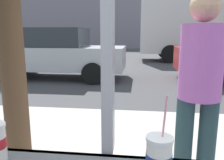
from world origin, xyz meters
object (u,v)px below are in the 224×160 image
at_px(parked_car_silver, 54,53).
at_px(box_truck, 196,29).
at_px(soda_cup_right, 159,159).
at_px(pedestrian, 199,86).

relative_size(parked_car_silver, box_truck, 0.74).
bearing_deg(soda_cup_right, pedestrian, 69.53).
bearing_deg(pedestrian, parked_car_silver, 120.03).
distance_m(parked_car_silver, box_truck, 8.03).
xyz_separation_m(parked_car_silver, pedestrian, (3.28, -5.67, 0.23)).
bearing_deg(box_truck, parked_car_silver, -136.17).
xyz_separation_m(box_truck, pedestrian, (-2.48, -11.20, -0.59)).
bearing_deg(pedestrian, box_truck, 77.50).
bearing_deg(pedestrian, soda_cup_right, -110.47).
bearing_deg(box_truck, pedestrian, -102.50).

